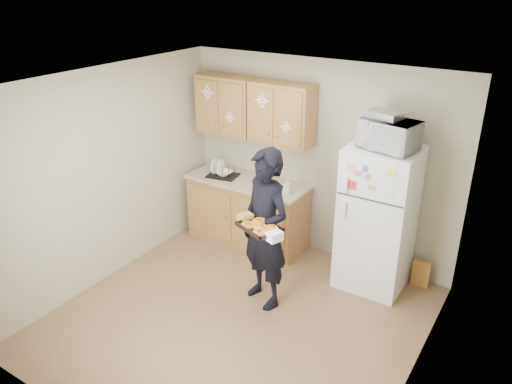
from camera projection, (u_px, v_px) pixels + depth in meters
floor at (238, 318)px, 5.36m from camera, size 3.60×3.60×0.00m
ceiling at (234, 86)px, 4.34m from camera, size 3.60×3.60×0.00m
wall_back at (318, 160)px, 6.24m from camera, size 3.60×0.04×2.50m
wall_front at (89, 311)px, 3.46m from camera, size 3.60×0.04×2.50m
wall_left at (108, 177)px, 5.74m from camera, size 0.04×3.60×2.50m
wall_right at (422, 268)px, 3.96m from camera, size 0.04×3.60×2.50m
refrigerator at (377, 218)px, 5.65m from camera, size 0.75×0.70×1.70m
base_cabinet at (248, 212)px, 6.74m from camera, size 1.60×0.60×0.86m
countertop at (248, 182)px, 6.56m from camera, size 1.64×0.64×0.04m
upper_cab_left at (227, 105)px, 6.48m from camera, size 0.80×0.33×0.75m
upper_cab_right at (282, 114)px, 6.07m from camera, size 0.80×0.33×0.75m
cereal_box at (421, 274)px, 5.86m from camera, size 0.20×0.07×0.32m
person at (265, 230)px, 5.30m from camera, size 0.77×0.64×1.80m
baking_tray at (259, 228)px, 4.96m from camera, size 0.50×0.44×0.04m
pizza_front_left at (248, 224)px, 4.98m from camera, size 0.14×0.14×0.02m
pizza_front_right at (260, 232)px, 4.84m from camera, size 0.14×0.14×0.02m
pizza_back_left at (259, 221)px, 5.06m from camera, size 0.14×0.14×0.02m
pizza_back_right at (271, 228)px, 4.92m from camera, size 0.14×0.14×0.02m
pizza_center at (259, 226)px, 4.95m from camera, size 0.14×0.14×0.02m
microwave at (389, 135)px, 5.18m from camera, size 0.64×0.49×0.32m
foil_pan at (384, 115)px, 5.16m from camera, size 0.39×0.31×0.07m
dish_rack at (223, 171)px, 6.65m from camera, size 0.44×0.36×0.16m
bowl at (224, 173)px, 6.65m from camera, size 0.24×0.24×0.05m
soap_bottle at (288, 186)px, 6.13m from camera, size 0.09×0.09×0.19m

